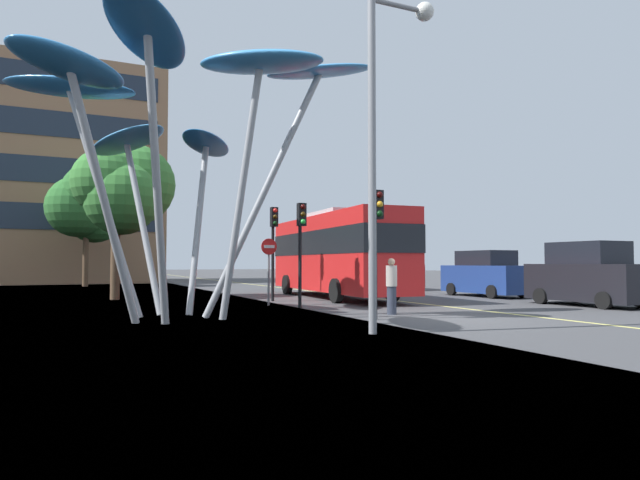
% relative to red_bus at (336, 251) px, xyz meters
% --- Properties ---
extents(ground, '(120.00, 240.00, 0.10)m').
position_rel_red_bus_xyz_m(ground, '(-1.92, -9.55, -2.16)').
color(ground, '#424244').
extents(red_bus, '(3.31, 11.35, 3.87)m').
position_rel_red_bus_xyz_m(red_bus, '(0.00, 0.00, 0.00)').
color(red_bus, red).
rests_on(red_bus, ground).
extents(leaf_sculpture, '(10.85, 10.57, 7.83)m').
position_rel_red_bus_xyz_m(leaf_sculpture, '(-8.46, -6.29, 3.95)').
color(leaf_sculpture, '#9EA0A5').
rests_on(leaf_sculpture, ground).
extents(traffic_light_kerb_near, '(0.28, 0.42, 3.57)m').
position_rel_red_bus_xyz_m(traffic_light_kerb_near, '(-3.29, -9.11, 0.48)').
color(traffic_light_kerb_near, black).
rests_on(traffic_light_kerb_near, ground).
extents(traffic_light_kerb_far, '(0.28, 0.42, 3.65)m').
position_rel_red_bus_xyz_m(traffic_light_kerb_far, '(-3.61, -4.51, 0.53)').
color(traffic_light_kerb_far, black).
rests_on(traffic_light_kerb_far, ground).
extents(traffic_light_island_mid, '(0.28, 0.42, 3.84)m').
position_rel_red_bus_xyz_m(traffic_light_island_mid, '(-3.33, -0.98, 0.66)').
color(traffic_light_island_mid, black).
rests_on(traffic_light_island_mid, ground).
extents(car_parked_near, '(2.06, 4.40, 2.34)m').
position_rel_red_bus_xyz_m(car_parked_near, '(6.36, -7.98, -1.03)').
color(car_parked_near, black).
rests_on(car_parked_near, ground).
extents(car_parked_mid, '(1.97, 4.49, 2.14)m').
position_rel_red_bus_xyz_m(car_parked_mid, '(6.80, -2.07, -1.11)').
color(car_parked_mid, navy).
rests_on(car_parked_mid, ground).
extents(car_parked_far, '(2.08, 4.12, 2.25)m').
position_rel_red_bus_xyz_m(car_parked_far, '(6.26, 5.32, -1.06)').
color(car_parked_far, maroon).
rests_on(car_parked_far, ground).
extents(street_lamp, '(1.77, 0.44, 7.74)m').
position_rel_red_bus_xyz_m(street_lamp, '(-4.52, -11.64, 2.82)').
color(street_lamp, gray).
rests_on(street_lamp, ground).
extents(tree_pavement_near, '(4.55, 4.92, 6.97)m').
position_rel_red_bus_xyz_m(tree_pavement_near, '(-8.69, 3.29, 2.71)').
color(tree_pavement_near, brown).
rests_on(tree_pavement_near, ground).
extents(tree_pavement_far, '(5.00, 5.28, 8.09)m').
position_rel_red_bus_xyz_m(tree_pavement_far, '(-9.76, 17.45, 3.29)').
color(tree_pavement_far, brown).
rests_on(tree_pavement_far, ground).
extents(pedestrian, '(0.34, 0.34, 1.71)m').
position_rel_red_bus_xyz_m(pedestrian, '(-2.05, -7.90, -1.26)').
color(pedestrian, '#2D3342').
rests_on(pedestrian, ground).
extents(no_entry_sign, '(0.60, 0.12, 2.46)m').
position_rel_red_bus_xyz_m(no_entry_sign, '(-4.25, -2.98, -0.47)').
color(no_entry_sign, gray).
rests_on(no_entry_sign, ground).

